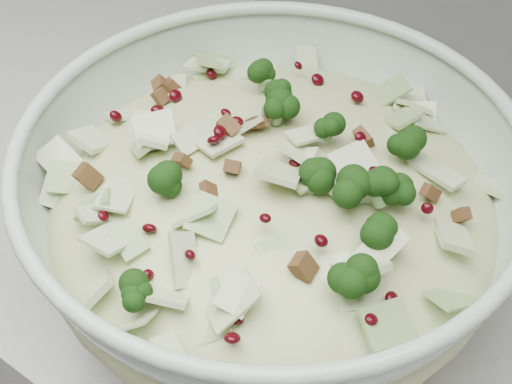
% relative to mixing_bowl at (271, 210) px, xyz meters
% --- Properties ---
extents(mixing_bowl, '(0.48, 0.48, 0.16)m').
position_rel_mixing_bowl_xyz_m(mixing_bowl, '(0.00, 0.00, 0.00)').
color(mixing_bowl, '#B1C2B2').
rests_on(mixing_bowl, counter).
extents(salad, '(0.50, 0.50, 0.16)m').
position_rel_mixing_bowl_xyz_m(salad, '(0.00, 0.00, 0.03)').
color(salad, '#C0C989').
rests_on(salad, mixing_bowl).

